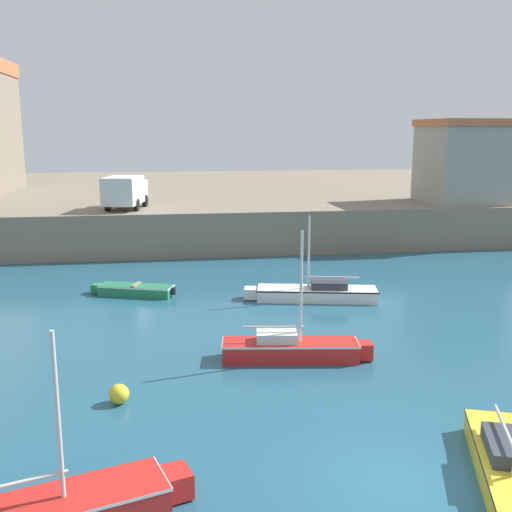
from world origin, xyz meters
The scene contains 10 objects.
ground_plane centered at (0.00, 0.00, 0.00)m, with size 200.00×200.00×0.00m, color #235670.
quay_seawall centered at (0.00, 45.83, 1.46)m, with size 120.00×40.00×2.91m, color gray.
sailboat_yellow_0 centered at (2.32, -0.68, 0.40)m, with size 3.02×6.09×5.52m.
sailboat_red_1 centered at (-0.97, 7.92, 0.43)m, with size 5.47×1.84×4.71m.
dinghy_green_3 centered at (-7.05, 17.52, 0.28)m, with size 4.27×2.23×0.60m.
sailboat_red_4 centered at (-7.75, -0.58, 0.39)m, with size 5.67×2.84×4.30m.
sailboat_white_6 centered at (1.73, 15.37, 0.38)m, with size 6.56×2.61×4.14m.
mooring_buoy centered at (-6.87, 5.20, 0.31)m, with size 0.61×0.61×0.61m, color yellow.
harbor_shed_near_wharf centered at (16.00, 29.30, 5.93)m, with size 5.46×6.06×5.98m.
truck_on_quay centered at (-8.08, 28.83, 4.13)m, with size 2.91×4.63×2.20m.
Camera 1 is at (-5.19, -12.05, 8.12)m, focal length 42.00 mm.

